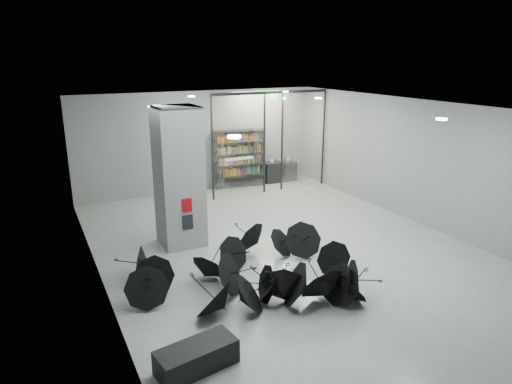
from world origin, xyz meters
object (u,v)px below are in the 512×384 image
bench (197,357)px  shop_counter (279,171)px  column (179,177)px  umbrella_cluster (263,278)px  bookshelf (239,159)px

bench → shop_counter: size_ratio=0.98×
column → shop_counter: (5.98, 4.68, -1.56)m
shop_counter → umbrella_cluster: (-5.15, -8.28, -0.13)m
bookshelf → shop_counter: bearing=5.3°
column → bench: size_ratio=2.80×
column → shop_counter: column is taller
shop_counter → bookshelf: bearing=-179.2°
bench → bookshelf: (5.59, 10.29, 0.96)m
shop_counter → bench: bearing=-123.4°
bookshelf → shop_counter: (1.92, -0.07, -0.76)m
bench → bookshelf: bearing=52.3°
column → bookshelf: 6.30m
bench → shop_counter: (7.51, 10.23, 0.21)m
bookshelf → umbrella_cluster: (-3.24, -8.35, -0.89)m
bookshelf → shop_counter: 2.06m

